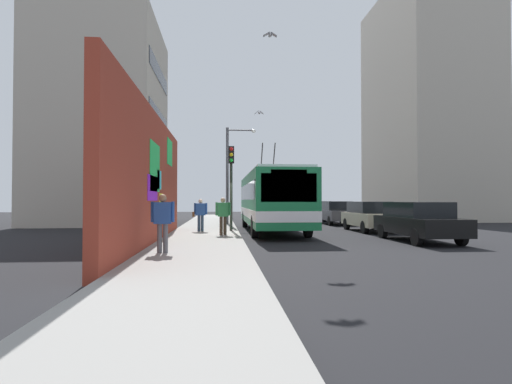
{
  "coord_description": "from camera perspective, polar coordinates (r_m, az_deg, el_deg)",
  "views": [
    {
      "loc": [
        -19.1,
        0.85,
        1.65
      ],
      "look_at": [
        0.9,
        -0.87,
        2.06
      ],
      "focal_mm": 28.66,
      "sensor_mm": 36.0,
      "label": 1
    }
  ],
  "objects": [
    {
      "name": "sidewalk_slab",
      "position": [
        19.18,
        -7.17,
        -5.87
      ],
      "size": [
        48.0,
        3.2,
        0.15
      ],
      "primitive_type": "cube",
      "color": "gray",
      "rests_on": "ground_plane"
    },
    {
      "name": "graffiti_wall",
      "position": [
        15.38,
        -14.25,
        1.72
      ],
      "size": [
        14.11,
        0.32,
        4.82
      ],
      "color": "maroon",
      "rests_on": "ground_plane"
    },
    {
      "name": "ground_plane",
      "position": [
        19.19,
        -2.36,
        -6.1
      ],
      "size": [
        80.0,
        80.0,
        0.0
      ],
      "primitive_type": "plane",
      "color": "black"
    },
    {
      "name": "pedestrian_near_wall",
      "position": [
        12.01,
        -12.91,
        -3.6
      ],
      "size": [
        0.22,
        0.67,
        1.67
      ],
      "color": "#595960",
      "rests_on": "sidewalk_slab"
    },
    {
      "name": "building_far_left",
      "position": [
        31.44,
        -20.47,
        8.88
      ],
      "size": [
        9.66,
        7.75,
        14.18
      ],
      "color": "#B2A899",
      "rests_on": "ground_plane"
    },
    {
      "name": "parked_car_champagne",
      "position": [
        22.49,
        15.56,
        -3.2
      ],
      "size": [
        4.34,
        1.82,
        1.58
      ],
      "color": "#C6B793",
      "rests_on": "ground_plane"
    },
    {
      "name": "pedestrian_at_curb",
      "position": [
        17.72,
        -4.62,
        -2.96
      ],
      "size": [
        0.22,
        0.66,
        1.61
      ],
      "color": "#3F3326",
      "rests_on": "sidewalk_slab"
    },
    {
      "name": "parked_car_navy",
      "position": [
        33.5,
        8.65,
        -2.54
      ],
      "size": [
        4.83,
        1.86,
        1.58
      ],
      "color": "navy",
      "rests_on": "ground_plane"
    },
    {
      "name": "street_lamp",
      "position": [
        26.23,
        -3.51,
        3.39
      ],
      "size": [
        0.44,
        1.93,
        6.16
      ],
      "color": "#4C4C51",
      "rests_on": "sidewalk_slab"
    },
    {
      "name": "pedestrian_midblock",
      "position": [
        19.98,
        -7.77,
        -2.87
      ],
      "size": [
        0.22,
        0.72,
        1.56
      ],
      "color": "#2D3F59",
      "rests_on": "sidewalk_slab"
    },
    {
      "name": "building_far_right",
      "position": [
        39.54,
        22.51,
        11.0
      ],
      "size": [
        11.83,
        7.36,
        19.84
      ],
      "color": "#B2A899",
      "rests_on": "ground_plane"
    },
    {
      "name": "parked_car_black",
      "position": [
        17.59,
        21.67,
        -3.74
      ],
      "size": [
        4.72,
        1.89,
        1.58
      ],
      "color": "black",
      "rests_on": "ground_plane"
    },
    {
      "name": "city_bus",
      "position": [
        21.62,
        2.14,
        -0.96
      ],
      "size": [
        11.38,
        2.64,
        4.87
      ],
      "color": "#19723F",
      "rests_on": "ground_plane"
    },
    {
      "name": "traffic_light",
      "position": [
        20.27,
        -3.48,
        2.57
      ],
      "size": [
        0.49,
        0.28,
        4.19
      ],
      "color": "#2D382D",
      "rests_on": "sidewalk_slab"
    },
    {
      "name": "parked_car_dark_gray",
      "position": [
        28.44,
        11.13,
        -2.79
      ],
      "size": [
        4.2,
        1.83,
        1.58
      ],
      "color": "#38383D",
      "rests_on": "ground_plane"
    },
    {
      "name": "flying_pigeons",
      "position": [
        18.56,
        0.75,
        18.17
      ],
      "size": [
        9.44,
        1.5,
        2.29
      ],
      "color": "gray"
    }
  ]
}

